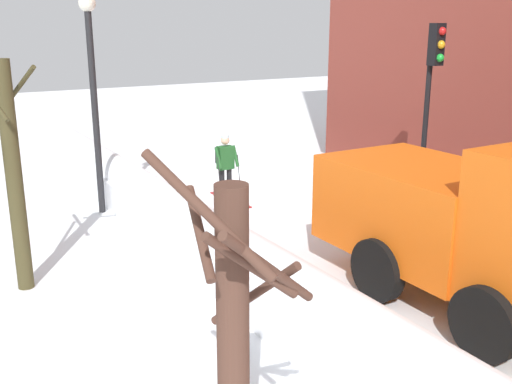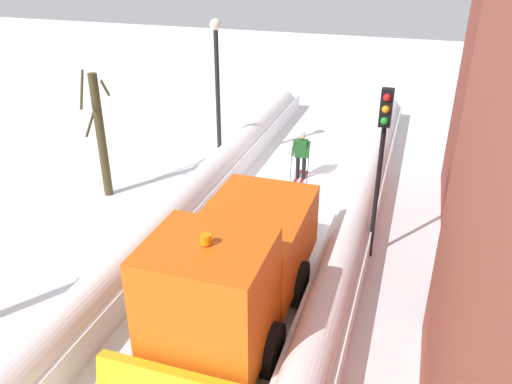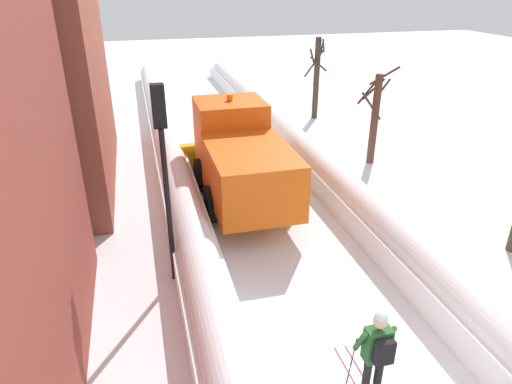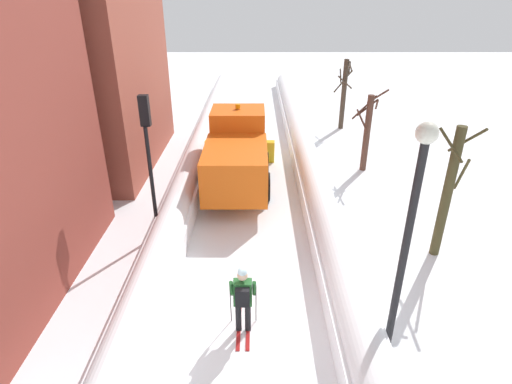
{
  "view_description": "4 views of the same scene",
  "coord_description": "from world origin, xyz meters",
  "px_view_note": "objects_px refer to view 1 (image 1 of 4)",
  "views": [
    {
      "loc": [
        7.18,
        13.78,
        4.58
      ],
      "look_at": [
        0.6,
        2.74,
        0.94
      ],
      "focal_mm": 41.72,
      "sensor_mm": 36.0,
      "label": 1
    },
    {
      "loc": [
        -3.68,
        16.21,
        7.69
      ],
      "look_at": [
        -0.02,
        4.94,
        1.78
      ],
      "focal_mm": 35.99,
      "sensor_mm": 36.0,
      "label": 2
    },
    {
      "loc": [
        -3.42,
        -4.92,
        6.54
      ],
      "look_at": [
        -0.75,
        5.15,
        1.58
      ],
      "focal_mm": 31.94,
      "sensor_mm": 36.0,
      "label": 3
    },
    {
      "loc": [
        0.22,
        -7.36,
        7.24
      ],
      "look_at": [
        0.28,
        4.5,
        1.46
      ],
      "focal_mm": 28.86,
      "sensor_mm": 36.0,
      "label": 4
    }
  ],
  "objects_px": {
    "skier": "(225,162)",
    "traffic_light_pole": "(432,88)",
    "bare_tree_near": "(13,174)",
    "street_lamp": "(93,79)",
    "plow_truck": "(483,226)",
    "bare_tree_mid": "(234,359)"
  },
  "relations": [
    {
      "from": "plow_truck",
      "to": "bare_tree_near",
      "type": "height_order",
      "value": "bare_tree_near"
    },
    {
      "from": "skier",
      "to": "bare_tree_near",
      "type": "distance_m",
      "value": 6.71
    },
    {
      "from": "plow_truck",
      "to": "traffic_light_pole",
      "type": "height_order",
      "value": "traffic_light_pole"
    },
    {
      "from": "skier",
      "to": "bare_tree_mid",
      "type": "distance_m",
      "value": 11.14
    },
    {
      "from": "plow_truck",
      "to": "bare_tree_mid",
      "type": "relative_size",
      "value": 1.62
    },
    {
      "from": "traffic_light_pole",
      "to": "street_lamp",
      "type": "bearing_deg",
      "value": -37.95
    },
    {
      "from": "plow_truck",
      "to": "bare_tree_near",
      "type": "distance_m",
      "value": 7.85
    },
    {
      "from": "traffic_light_pole",
      "to": "bare_tree_near",
      "type": "xyz_separation_m",
      "value": [
        8.71,
        -1.13,
        -1.11
      ]
    },
    {
      "from": "skier",
      "to": "traffic_light_pole",
      "type": "distance_m",
      "value": 5.68
    },
    {
      "from": "traffic_light_pole",
      "to": "street_lamp",
      "type": "xyz_separation_m",
      "value": [
        6.2,
        -4.83,
        0.1
      ]
    },
    {
      "from": "skier",
      "to": "bare_tree_near",
      "type": "relative_size",
      "value": 0.44
    },
    {
      "from": "skier",
      "to": "bare_tree_near",
      "type": "bearing_deg",
      "value": 29.01
    },
    {
      "from": "bare_tree_near",
      "to": "bare_tree_mid",
      "type": "height_order",
      "value": "bare_tree_near"
    },
    {
      "from": "street_lamp",
      "to": "bare_tree_mid",
      "type": "distance_m",
      "value": 10.62
    },
    {
      "from": "traffic_light_pole",
      "to": "skier",
      "type": "bearing_deg",
      "value": -55.96
    },
    {
      "from": "skier",
      "to": "bare_tree_near",
      "type": "xyz_separation_m",
      "value": [
        5.79,
        3.21,
        1.11
      ]
    },
    {
      "from": "plow_truck",
      "to": "bare_tree_near",
      "type": "xyz_separation_m",
      "value": [
        6.23,
        -4.73,
        0.63
      ]
    },
    {
      "from": "plow_truck",
      "to": "traffic_light_pole",
      "type": "relative_size",
      "value": 1.3
    },
    {
      "from": "bare_tree_near",
      "to": "street_lamp",
      "type": "bearing_deg",
      "value": -124.21
    },
    {
      "from": "traffic_light_pole",
      "to": "bare_tree_mid",
      "type": "height_order",
      "value": "traffic_light_pole"
    },
    {
      "from": "traffic_light_pole",
      "to": "bare_tree_mid",
      "type": "bearing_deg",
      "value": 34.41
    },
    {
      "from": "plow_truck",
      "to": "bare_tree_near",
      "type": "relative_size",
      "value": 1.47
    }
  ]
}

